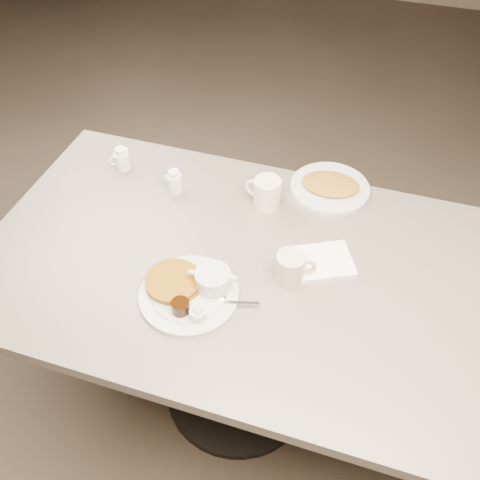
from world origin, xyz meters
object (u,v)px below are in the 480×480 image
(diner_table, at_px, (238,298))
(hash_plate, at_px, (330,187))
(creamer_left, at_px, (122,159))
(creamer_right, at_px, (175,182))
(coffee_mug_near, at_px, (291,267))
(coffee_mug_far, at_px, (266,193))
(main_plate, at_px, (191,289))

(diner_table, xyz_separation_m, hash_plate, (0.19, 0.39, 0.18))
(creamer_left, relative_size, hash_plate, 0.29)
(creamer_right, bearing_deg, creamer_left, 165.72)
(creamer_left, relative_size, creamer_right, 1.00)
(coffee_mug_near, bearing_deg, coffee_mug_far, 118.50)
(coffee_mug_near, bearing_deg, creamer_left, 155.43)
(creamer_right, relative_size, hash_plate, 0.29)
(coffee_mug_near, distance_m, coffee_mug_far, 0.31)
(coffee_mug_far, bearing_deg, coffee_mug_near, -61.50)
(main_plate, xyz_separation_m, creamer_right, (-0.21, 0.38, 0.01))
(creamer_left, bearing_deg, hash_plate, 8.18)
(main_plate, relative_size, hash_plate, 1.25)
(coffee_mug_near, xyz_separation_m, creamer_left, (-0.66, 0.30, -0.01))
(diner_table, height_order, main_plate, main_plate)
(main_plate, xyz_separation_m, coffee_mug_near, (0.24, 0.14, 0.02))
(main_plate, distance_m, hash_plate, 0.61)
(diner_table, xyz_separation_m, coffee_mug_near, (0.16, -0.01, 0.22))
(creamer_right, distance_m, hash_plate, 0.51)
(hash_plate, bearing_deg, creamer_left, -171.82)
(diner_table, height_order, hash_plate, hash_plate)
(hash_plate, bearing_deg, creamer_right, -162.15)
(main_plate, distance_m, coffee_mug_near, 0.28)
(main_plate, bearing_deg, creamer_right, 118.40)
(creamer_right, height_order, hash_plate, creamer_right)
(creamer_left, bearing_deg, diner_table, -29.77)
(diner_table, height_order, coffee_mug_near, coffee_mug_near)
(diner_table, bearing_deg, creamer_left, 150.23)
(main_plate, height_order, creamer_right, creamer_right)
(coffee_mug_far, bearing_deg, creamer_left, 176.32)
(diner_table, bearing_deg, hash_plate, 63.89)
(coffee_mug_near, xyz_separation_m, coffee_mug_far, (-0.15, 0.27, 0.00))
(coffee_mug_near, relative_size, creamer_right, 1.51)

